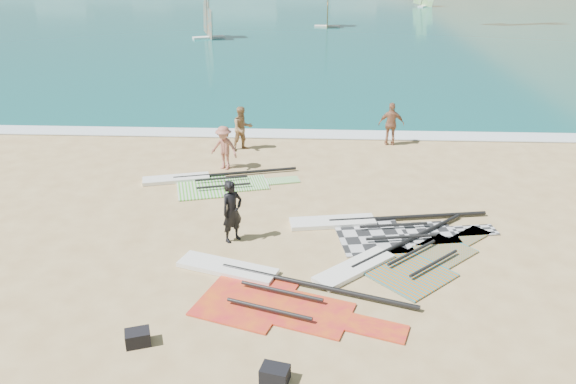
{
  "coord_description": "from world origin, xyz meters",
  "views": [
    {
      "loc": [
        -0.38,
        -10.61,
        7.49
      ],
      "look_at": [
        -1.06,
        4.0,
        1.0
      ],
      "focal_mm": 35.0,
      "sensor_mm": 36.0,
      "label": 1
    }
  ],
  "objects_px": {
    "rig_orange": "(398,261)",
    "gear_bag_far": "(275,374)",
    "beachgoer_left": "(242,128)",
    "beachgoer_mid": "(224,148)",
    "gear_bag_near": "(138,338)",
    "beachgoer_back": "(391,124)",
    "rig_grey": "(376,228)",
    "rig_green": "(208,182)",
    "rig_red": "(264,289)",
    "person_wetsuit": "(232,211)"
  },
  "relations": [
    {
      "from": "rig_orange",
      "to": "beachgoer_mid",
      "type": "height_order",
      "value": "beachgoer_mid"
    },
    {
      "from": "rig_green",
      "to": "rig_red",
      "type": "height_order",
      "value": "rig_red"
    },
    {
      "from": "beachgoer_left",
      "to": "beachgoer_mid",
      "type": "xyz_separation_m",
      "value": [
        -0.41,
        -2.09,
        -0.07
      ]
    },
    {
      "from": "gear_bag_far",
      "to": "beachgoer_mid",
      "type": "height_order",
      "value": "beachgoer_mid"
    },
    {
      "from": "rig_green",
      "to": "person_wetsuit",
      "type": "bearing_deg",
      "value": -85.73
    },
    {
      "from": "rig_orange",
      "to": "rig_red",
      "type": "bearing_deg",
      "value": 160.33
    },
    {
      "from": "rig_red",
      "to": "beachgoer_left",
      "type": "distance_m",
      "value": 10.02
    },
    {
      "from": "rig_green",
      "to": "beachgoer_back",
      "type": "bearing_deg",
      "value": 17.67
    },
    {
      "from": "rig_orange",
      "to": "gear_bag_near",
      "type": "relative_size",
      "value": 10.21
    },
    {
      "from": "beachgoer_mid",
      "to": "beachgoer_back",
      "type": "relative_size",
      "value": 0.92
    },
    {
      "from": "rig_green",
      "to": "gear_bag_far",
      "type": "height_order",
      "value": "gear_bag_far"
    },
    {
      "from": "gear_bag_far",
      "to": "beachgoer_left",
      "type": "xyz_separation_m",
      "value": [
        -2.14,
        12.8,
        0.71
      ]
    },
    {
      "from": "rig_green",
      "to": "gear_bag_far",
      "type": "relative_size",
      "value": 10.46
    },
    {
      "from": "rig_red",
      "to": "beachgoer_mid",
      "type": "xyz_separation_m",
      "value": [
        -2.08,
        7.75,
        0.75
      ]
    },
    {
      "from": "gear_bag_far",
      "to": "beachgoer_left",
      "type": "relative_size",
      "value": 0.3
    },
    {
      "from": "person_wetsuit",
      "to": "rig_red",
      "type": "bearing_deg",
      "value": -110.73
    },
    {
      "from": "rig_grey",
      "to": "person_wetsuit",
      "type": "xyz_separation_m",
      "value": [
        -4.0,
        -0.8,
        0.83
      ]
    },
    {
      "from": "rig_red",
      "to": "gear_bag_far",
      "type": "distance_m",
      "value": 3.0
    },
    {
      "from": "rig_grey",
      "to": "beachgoer_back",
      "type": "distance_m",
      "value": 7.63
    },
    {
      "from": "rig_orange",
      "to": "gear_bag_far",
      "type": "distance_m",
      "value": 5.24
    },
    {
      "from": "beachgoer_mid",
      "to": "rig_green",
      "type": "bearing_deg",
      "value": -83.33
    },
    {
      "from": "person_wetsuit",
      "to": "beachgoer_back",
      "type": "distance_m",
      "value": 9.81
    },
    {
      "from": "rig_grey",
      "to": "rig_red",
      "type": "bearing_deg",
      "value": -141.7
    },
    {
      "from": "rig_grey",
      "to": "rig_green",
      "type": "height_order",
      "value": "rig_grey"
    },
    {
      "from": "rig_red",
      "to": "beachgoer_mid",
      "type": "height_order",
      "value": "beachgoer_mid"
    },
    {
      "from": "gear_bag_near",
      "to": "beachgoer_back",
      "type": "xyz_separation_m",
      "value": [
        6.61,
        12.74,
        0.71
      ]
    },
    {
      "from": "rig_grey",
      "to": "beachgoer_left",
      "type": "distance_m",
      "value": 8.11
    },
    {
      "from": "gear_bag_near",
      "to": "gear_bag_far",
      "type": "height_order",
      "value": "gear_bag_near"
    },
    {
      "from": "gear_bag_near",
      "to": "beachgoer_mid",
      "type": "distance_m",
      "value": 9.81
    },
    {
      "from": "rig_orange",
      "to": "beachgoer_back",
      "type": "height_order",
      "value": "beachgoer_back"
    },
    {
      "from": "beachgoer_back",
      "to": "rig_green",
      "type": "bearing_deg",
      "value": 34.47
    },
    {
      "from": "rig_green",
      "to": "rig_orange",
      "type": "bearing_deg",
      "value": -55.86
    },
    {
      "from": "gear_bag_far",
      "to": "person_wetsuit",
      "type": "xyz_separation_m",
      "value": [
        -1.52,
        5.39,
        0.72
      ]
    },
    {
      "from": "rig_grey",
      "to": "beachgoer_back",
      "type": "relative_size",
      "value": 3.43
    },
    {
      "from": "gear_bag_far",
      "to": "beachgoer_back",
      "type": "height_order",
      "value": "beachgoer_back"
    },
    {
      "from": "rig_grey",
      "to": "gear_bag_near",
      "type": "height_order",
      "value": "gear_bag_near"
    },
    {
      "from": "beachgoer_left",
      "to": "beachgoer_mid",
      "type": "bearing_deg",
      "value": -130.72
    },
    {
      "from": "rig_green",
      "to": "rig_red",
      "type": "bearing_deg",
      "value": -84.19
    },
    {
      "from": "person_wetsuit",
      "to": "beachgoer_mid",
      "type": "bearing_deg",
      "value": 56.75
    },
    {
      "from": "gear_bag_near",
      "to": "beachgoer_mid",
      "type": "height_order",
      "value": "beachgoer_mid"
    },
    {
      "from": "beachgoer_back",
      "to": "beachgoer_mid",
      "type": "bearing_deg",
      "value": 26.75
    },
    {
      "from": "rig_orange",
      "to": "gear_bag_far",
      "type": "relative_size",
      "value": 9.71
    },
    {
      "from": "beachgoer_mid",
      "to": "beachgoer_left",
      "type": "bearing_deg",
      "value": 100.97
    },
    {
      "from": "rig_green",
      "to": "gear_bag_far",
      "type": "distance_m",
      "value": 9.8
    },
    {
      "from": "gear_bag_near",
      "to": "beachgoer_left",
      "type": "bearing_deg",
      "value": 86.52
    },
    {
      "from": "beachgoer_left",
      "to": "gear_bag_far",
      "type": "bearing_deg",
      "value": -110.17
    },
    {
      "from": "rig_grey",
      "to": "gear_bag_near",
      "type": "xyz_separation_m",
      "value": [
        -5.34,
        -5.26,
        0.11
      ]
    },
    {
      "from": "rig_orange",
      "to": "rig_red",
      "type": "xyz_separation_m",
      "value": [
        -3.32,
        -1.43,
        0.0
      ]
    },
    {
      "from": "rig_grey",
      "to": "rig_orange",
      "type": "distance_m",
      "value": 1.84
    },
    {
      "from": "rig_green",
      "to": "beachgoer_back",
      "type": "relative_size",
      "value": 3.14
    }
  ]
}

